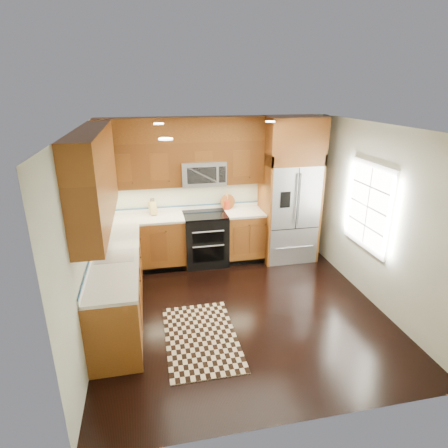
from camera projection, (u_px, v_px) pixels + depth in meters
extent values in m
plane|color=black|center=(241.00, 310.00, 5.46)|extent=(4.00, 4.00, 0.00)
cube|color=silver|center=(215.00, 189.00, 6.84)|extent=(4.00, 0.02, 2.60)
cube|color=silver|center=(86.00, 239.00, 4.62)|extent=(0.02, 4.00, 2.60)
cube|color=silver|center=(377.00, 217.00, 5.39)|extent=(0.02, 4.00, 2.60)
cube|color=white|center=(369.00, 206.00, 5.54)|extent=(0.04, 1.10, 1.30)
cube|color=white|center=(368.00, 206.00, 5.53)|extent=(0.02, 0.95, 1.15)
cube|color=#915C1C|center=(146.00, 244.00, 6.61)|extent=(1.37, 0.60, 0.90)
cube|color=#915C1C|center=(244.00, 236.00, 6.96)|extent=(0.72, 0.60, 0.90)
cube|color=#915C1C|center=(119.00, 288.00, 5.16)|extent=(0.60, 2.40, 0.90)
cube|color=beige|center=(186.00, 216.00, 6.59)|extent=(2.85, 0.62, 0.04)
cube|color=beige|center=(115.00, 258.00, 5.00)|extent=(0.62, 2.40, 0.04)
cube|color=brown|center=(184.00, 164.00, 6.40)|extent=(2.85, 0.33, 0.75)
cube|color=brown|center=(97.00, 193.00, 4.66)|extent=(0.33, 2.40, 0.75)
cube|color=#915C1C|center=(182.00, 129.00, 6.20)|extent=(2.85, 0.33, 0.40)
cube|color=#915C1C|center=(91.00, 146.00, 4.46)|extent=(0.33, 2.40, 0.40)
cube|color=black|center=(205.00, 239.00, 6.78)|extent=(0.76, 0.64, 0.92)
cube|color=black|center=(205.00, 215.00, 6.62)|extent=(0.76, 0.60, 0.02)
cube|color=black|center=(208.00, 238.00, 6.44)|extent=(0.55, 0.01, 0.18)
cube|color=black|center=(208.00, 255.00, 6.55)|extent=(0.55, 0.01, 0.28)
cylinder|color=#B2B2B7|center=(208.00, 232.00, 6.38)|extent=(0.55, 0.02, 0.02)
cylinder|color=#B2B2B7|center=(208.00, 246.00, 6.47)|extent=(0.55, 0.02, 0.02)
cube|color=#B2B2B7|center=(203.00, 173.00, 6.49)|extent=(0.76, 0.40, 0.42)
cube|color=black|center=(202.00, 175.00, 6.30)|extent=(0.50, 0.01, 0.28)
cube|color=#B2B2B7|center=(288.00, 212.00, 6.89)|extent=(0.90, 0.74, 1.80)
cube|color=black|center=(297.00, 199.00, 6.43)|extent=(0.01, 0.01, 1.08)
cube|color=black|center=(285.00, 200.00, 6.38)|extent=(0.18, 0.01, 0.28)
cube|color=#915C1C|center=(264.00, 208.00, 6.77)|extent=(0.04, 0.74, 2.00)
cube|color=#915C1C|center=(313.00, 205.00, 6.95)|extent=(0.04, 0.74, 2.00)
cube|color=brown|center=(293.00, 140.00, 6.44)|extent=(0.98, 0.74, 0.80)
cube|color=#B2B2B7|center=(115.00, 256.00, 4.99)|extent=(0.50, 0.42, 0.02)
cylinder|color=#B2B2B7|center=(100.00, 241.00, 5.11)|extent=(0.02, 0.02, 0.28)
torus|color=#B2B2B7|center=(98.00, 234.00, 4.98)|extent=(0.18, 0.02, 0.18)
cube|color=black|center=(201.00, 337.00, 4.86)|extent=(0.92, 1.52, 0.01)
cube|color=tan|center=(153.00, 208.00, 6.58)|extent=(0.14, 0.17, 0.23)
cylinder|color=#A32D14|center=(227.00, 205.00, 6.87)|extent=(0.16, 0.16, 0.17)
cylinder|color=brown|center=(228.00, 208.00, 6.91)|extent=(0.33, 0.33, 0.02)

